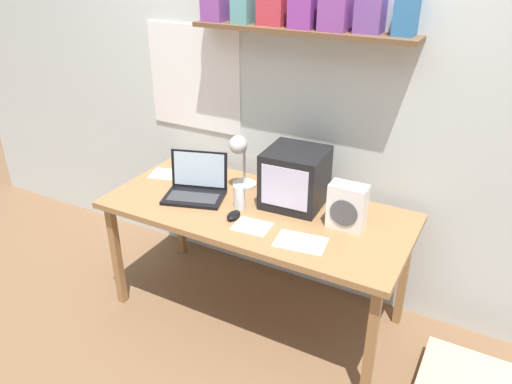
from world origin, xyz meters
TOP-DOWN VIEW (x-y plane):
  - ground_plane at (0.00, 0.00)m, footprint 12.00×12.00m
  - back_wall at (-0.00, 0.47)m, footprint 5.60×0.24m
  - corner_desk at (0.00, 0.00)m, footprint 1.68×0.76m
  - crt_monitor at (0.16, 0.15)m, footprint 0.33×0.34m
  - laptop at (-0.38, -0.02)m, footprint 0.39×0.34m
  - desk_lamp at (-0.20, 0.17)m, footprint 0.14×0.19m
  - juice_glass at (-0.08, -0.04)m, footprint 0.06×0.06m
  - space_heater at (0.50, 0.05)m, footprint 0.19×0.11m
  - computer_mouse at (-0.05, -0.15)m, footprint 0.07×0.11m
  - printed_handout at (0.36, -0.20)m, footprint 0.27×0.20m
  - loose_paper_near_monitor at (-0.66, 0.13)m, footprint 0.32×0.23m
  - open_notebook at (0.08, -0.18)m, footprint 0.20×0.16m

SIDE VIEW (x-z plane):
  - ground_plane at x=0.00m, z-range 0.00..0.00m
  - corner_desk at x=0.00m, z-range 0.30..1.01m
  - printed_handout at x=0.36m, z-range 0.71..0.72m
  - loose_paper_near_monitor at x=-0.66m, z-range 0.71..0.72m
  - open_notebook at x=0.08m, z-range 0.71..0.72m
  - computer_mouse at x=-0.05m, z-range 0.71..0.75m
  - juice_glass at x=-0.08m, z-range 0.71..0.84m
  - laptop at x=-0.38m, z-range 0.66..0.89m
  - space_heater at x=0.50m, z-range 0.71..0.95m
  - crt_monitor at x=0.16m, z-range 0.71..1.03m
  - desk_lamp at x=-0.20m, z-range 0.77..1.11m
  - back_wall at x=0.00m, z-range 0.01..2.61m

